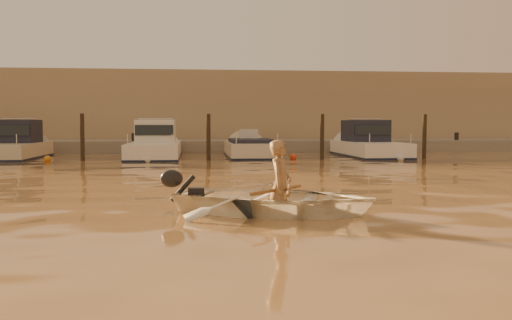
{
  "coord_description": "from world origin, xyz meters",
  "views": [
    {
      "loc": [
        -0.86,
        -10.85,
        1.57
      ],
      "look_at": [
        0.56,
        1.96,
        0.75
      ],
      "focal_mm": 40.0,
      "sensor_mm": 36.0,
      "label": 1
    }
  ],
  "objects": [
    {
      "name": "moored_boat_1",
      "position": [
        -8.88,
        16.0,
        0.62
      ],
      "size": [
        2.05,
        6.18,
        1.75
      ],
      "primitive_type": null,
      "color": "beige",
      "rests_on": "ground_plane"
    },
    {
      "name": "oar_port",
      "position": [
        0.79,
        -1.13,
        0.42
      ],
      "size": [
        0.43,
        2.08,
        0.13
      ],
      "primitive_type": "cylinder",
      "rotation": [
        1.54,
        0.0,
        -0.18
      ],
      "color": "brown",
      "rests_on": "dinghy"
    },
    {
      "name": "piling_2",
      "position": [
        -0.2,
        13.8,
        0.9
      ],
      "size": [
        0.18,
        0.18,
        2.2
      ],
      "primitive_type": "cylinder",
      "color": "#2D2319",
      "rests_on": "ground_plane"
    },
    {
      "name": "ground_plane",
      "position": [
        0.0,
        0.0,
        0.0
      ],
      "size": [
        160.0,
        160.0,
        0.0
      ],
      "primitive_type": "plane",
      "color": "brown",
      "rests_on": "ground"
    },
    {
      "name": "waterfront_building",
      "position": [
        0.0,
        27.0,
        2.4
      ],
      "size": [
        46.0,
        7.0,
        4.8
      ],
      "primitive_type": "cube",
      "color": "#9E8466",
      "rests_on": "quay"
    },
    {
      "name": "fender_b",
      "position": [
        -6.89,
        13.57,
        0.1
      ],
      "size": [
        0.3,
        0.3,
        0.3
      ],
      "primitive_type": "sphere",
      "color": "#C56E17",
      "rests_on": "ground_plane"
    },
    {
      "name": "fender_e",
      "position": [
        8.02,
        12.77,
        0.1
      ],
      "size": [
        0.3,
        0.3,
        0.3
      ],
      "primitive_type": "sphere",
      "color": "silver",
      "rests_on": "ground_plane"
    },
    {
      "name": "fender_d",
      "position": [
        3.53,
        13.89,
        0.1
      ],
      "size": [
        0.3,
        0.3,
        0.3
      ],
      "primitive_type": "sphere",
      "color": "red",
      "rests_on": "ground_plane"
    },
    {
      "name": "moored_boat_3",
      "position": [
        1.86,
        16.0,
        0.22
      ],
      "size": [
        2.22,
        6.34,
        0.95
      ],
      "primitive_type": null,
      "color": "beige",
      "rests_on": "ground_plane"
    },
    {
      "name": "quay",
      "position": [
        0.0,
        21.5,
        0.15
      ],
      "size": [
        52.0,
        4.0,
        1.0
      ],
      "primitive_type": "cube",
      "color": "gray",
      "rests_on": "ground_plane"
    },
    {
      "name": "outboard_motor",
      "position": [
        -0.83,
        -0.47,
        0.28
      ],
      "size": [
        0.98,
        0.71,
        0.7
      ],
      "primitive_type": null,
      "rotation": [
        0.0,
        0.0,
        -0.39
      ],
      "color": "black",
      "rests_on": "dinghy"
    },
    {
      "name": "piling_4",
      "position": [
        9.5,
        13.8,
        0.9
      ],
      "size": [
        0.18,
        0.18,
        2.2
      ],
      "primitive_type": "cylinder",
      "color": "#2D2319",
      "rests_on": "ground_plane"
    },
    {
      "name": "oar_starboard",
      "position": [
        0.6,
        -1.06,
        0.42
      ],
      "size": [
        1.17,
        1.81,
        0.13
      ],
      "primitive_type": "cylinder",
      "rotation": [
        1.54,
        0.0,
        -0.56
      ],
      "color": "brown",
      "rests_on": "dinghy"
    },
    {
      "name": "piling_1",
      "position": [
        -5.5,
        13.8,
        0.9
      ],
      "size": [
        0.18,
        0.18,
        2.2
      ],
      "primitive_type": "cylinder",
      "color": "#2D2319",
      "rests_on": "ground_plane"
    },
    {
      "name": "fender_c",
      "position": [
        -2.7,
        12.7,
        0.1
      ],
      "size": [
        0.3,
        0.3,
        0.3
      ],
      "primitive_type": "sphere",
      "color": "silver",
      "rests_on": "ground_plane"
    },
    {
      "name": "person",
      "position": [
        0.65,
        -1.08,
        0.49
      ],
      "size": [
        0.57,
        0.68,
        1.59
      ],
      "primitive_type": "imported",
      "rotation": [
        0.0,
        0.0,
        1.18
      ],
      "color": "#926D49",
      "rests_on": "dinghy"
    },
    {
      "name": "moored_boat_4",
      "position": [
        7.62,
        16.0,
        0.62
      ],
      "size": [
        2.3,
        7.08,
        1.75
      ],
      "primitive_type": null,
      "color": "white",
      "rests_on": "ground_plane"
    },
    {
      "name": "dinghy",
      "position": [
        0.56,
        -1.04,
        0.25
      ],
      "size": [
        4.23,
        3.67,
        0.73
      ],
      "primitive_type": "imported",
      "rotation": [
        0.0,
        0.0,
        1.18
      ],
      "color": "white",
      "rests_on": "ground_plane"
    },
    {
      "name": "piling_3",
      "position": [
        4.8,
        13.8,
        0.9
      ],
      "size": [
        0.18,
        0.18,
        2.2
      ],
      "primitive_type": "cylinder",
      "color": "#2D2319",
      "rests_on": "ground_plane"
    },
    {
      "name": "moored_boat_2",
      "position": [
        -2.61,
        16.0,
        0.62
      ],
      "size": [
        2.26,
        7.57,
        1.75
      ],
      "primitive_type": null,
      "color": "white",
      "rests_on": "ground_plane"
    }
  ]
}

